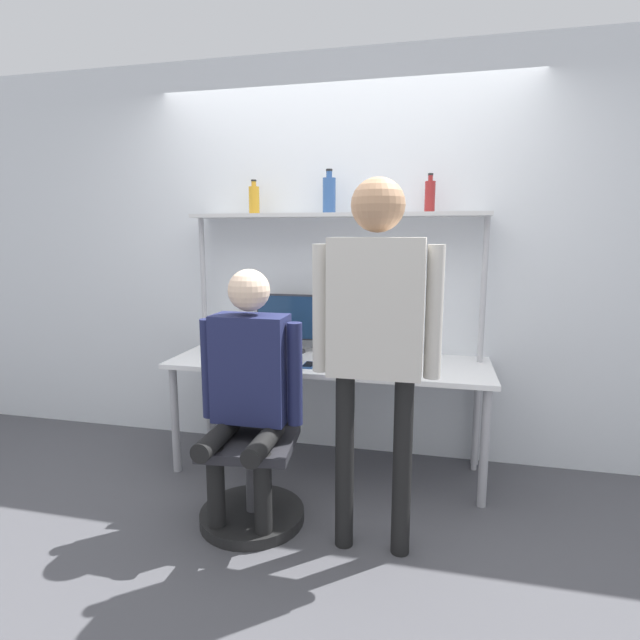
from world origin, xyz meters
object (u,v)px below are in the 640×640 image
at_px(laptop, 274,354).
at_px(office_chair, 253,468).
at_px(bottle_red, 430,196).
at_px(cell_phone, 309,365).
at_px(person_standing, 376,319).
at_px(bottle_amber, 254,200).
at_px(person_seated, 248,378).
at_px(monitor, 293,320).
at_px(bottle_blue, 329,195).

xyz_separation_m(laptop, office_chair, (0.05, -0.52, -0.51)).
bearing_deg(laptop, bottle_red, 19.93).
relative_size(cell_phone, bottle_red, 0.64).
distance_m(cell_phone, person_standing, 0.90).
height_order(person_standing, bottle_red, bottle_red).
height_order(cell_phone, bottle_red, bottle_red).
distance_m(cell_phone, bottle_amber, 1.17).
xyz_separation_m(laptop, cell_phone, (0.23, -0.01, -0.05)).
distance_m(person_seated, bottle_red, 1.57).
bearing_deg(person_seated, person_standing, -7.52).
relative_size(monitor, bottle_blue, 1.85).
height_order(bottle_amber, bottle_red, bottle_red).
relative_size(cell_phone, person_seated, 0.11).
xyz_separation_m(bottle_amber, bottle_blue, (0.51, -0.00, 0.02)).
height_order(office_chair, bottle_red, bottle_red).
xyz_separation_m(office_chair, bottle_red, (0.87, 0.85, 1.48)).
xyz_separation_m(person_standing, bottle_red, (0.20, 0.98, 0.61)).
relative_size(cell_phone, person_standing, 0.08).
distance_m(monitor, person_standing, 1.20).
height_order(cell_phone, person_seated, person_seated).
height_order(office_chair, person_standing, person_standing).
xyz_separation_m(monitor, cell_phone, (0.20, -0.33, -0.22)).
relative_size(person_seated, bottle_amber, 6.09).
height_order(laptop, cell_phone, laptop).
height_order(monitor, person_seated, person_seated).
bearing_deg(bottle_red, person_standing, -101.75).
height_order(cell_phone, person_standing, person_standing).
bearing_deg(bottle_blue, person_standing, -66.43).
height_order(monitor, laptop, monitor).
bearing_deg(person_seated, bottle_blue, 75.62).
relative_size(laptop, bottle_blue, 1.18).
bearing_deg(monitor, bottle_blue, 2.30).
bearing_deg(person_standing, laptop, 137.37).
bearing_deg(monitor, laptop, -95.85).
bearing_deg(laptop, monitor, 84.15).
height_order(office_chair, bottle_blue, bottle_blue).
relative_size(person_seated, person_standing, 0.76).
bearing_deg(office_chair, bottle_amber, 108.08).
xyz_separation_m(person_standing, bottle_amber, (-0.94, 0.98, 0.61)).
xyz_separation_m(monitor, bottle_blue, (0.25, 0.01, 0.83)).
xyz_separation_m(person_seated, bottle_red, (0.86, 0.90, 0.96)).
relative_size(person_seated, bottle_red, 5.81).
relative_size(laptop, office_chair, 0.35).
bearing_deg(office_chair, laptop, 95.01).
xyz_separation_m(office_chair, bottle_amber, (-0.28, 0.85, 1.47)).
height_order(laptop, person_standing, person_standing).
relative_size(laptop, bottle_red, 1.40).
relative_size(person_standing, bottle_amber, 7.97).
bearing_deg(laptop, cell_phone, -2.33).
xyz_separation_m(laptop, bottle_blue, (0.28, 0.33, 0.99)).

